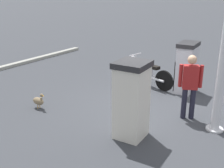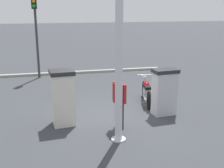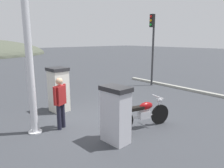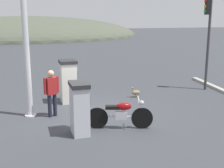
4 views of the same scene
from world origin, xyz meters
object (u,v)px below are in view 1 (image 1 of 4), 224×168
at_px(fuel_pump_near, 186,67).
at_px(fuel_pump_far, 131,100).
at_px(wandering_duck, 39,101).
at_px(motorcycle_near_pump, 147,71).
at_px(attendant_person, 190,83).

distance_m(fuel_pump_near, fuel_pump_far, 3.34).
relative_size(fuel_pump_far, wandering_duck, 3.74).
relative_size(fuel_pump_far, motorcycle_near_pump, 0.85).
relative_size(fuel_pump_near, fuel_pump_far, 0.91).
bearing_deg(fuel_pump_far, wandering_duck, 1.91).
height_order(fuel_pump_near, attendant_person, attendant_person).
height_order(attendant_person, wandering_duck, attendant_person).
xyz_separation_m(fuel_pump_near, fuel_pump_far, (-0.00, 3.34, 0.07)).
xyz_separation_m(fuel_pump_near, motorcycle_near_pump, (1.28, 0.13, -0.32)).
xyz_separation_m(fuel_pump_near, wandering_duck, (2.83, 3.44, -0.57)).
xyz_separation_m(fuel_pump_near, attendant_person, (-0.73, 1.77, 0.14)).
height_order(fuel_pump_near, motorcycle_near_pump, fuel_pump_near).
bearing_deg(fuel_pump_near, wandering_duck, 50.51).
distance_m(motorcycle_near_pump, wandering_duck, 3.66).
height_order(motorcycle_near_pump, wandering_duck, motorcycle_near_pump).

